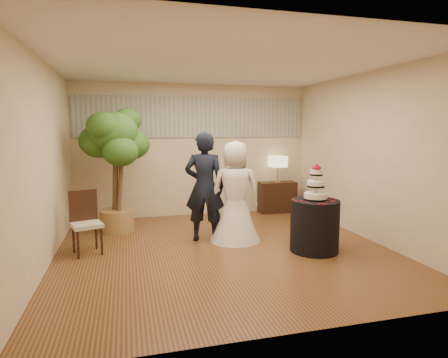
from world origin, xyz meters
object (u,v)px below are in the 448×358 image
object	(u,v)px
cake_table	(315,226)
side_chair	(87,223)
groom	(205,187)
wedding_cake	(316,182)
console	(277,197)
ficus_tree	(115,169)
bride	(235,191)
table_lamp	(278,169)

from	to	relation	value
cake_table	side_chair	xyz separation A→B (m)	(-3.34, 0.75, 0.07)
groom	cake_table	distance (m)	1.86
cake_table	wedding_cake	size ratio (longest dim) A/B	1.45
console	ficus_tree	xyz separation A→B (m)	(-3.45, -0.72, 0.80)
cake_table	console	xyz separation A→B (m)	(0.51, 2.68, -0.06)
cake_table	ficus_tree	xyz separation A→B (m)	(-2.94, 1.96, 0.75)
groom	ficus_tree	world-z (taller)	ficus_tree
console	side_chair	xyz separation A→B (m)	(-3.86, -1.93, 0.13)
groom	bride	size ratio (longest dim) A/B	1.09
cake_table	ficus_tree	bearing A→B (deg)	146.31
groom	console	distance (m)	2.70
console	side_chair	distance (m)	4.31
wedding_cake	side_chair	bearing A→B (deg)	167.32
cake_table	table_lamp	distance (m)	2.79
table_lamp	side_chair	xyz separation A→B (m)	(-3.86, -1.93, -0.50)
groom	ficus_tree	bearing A→B (deg)	-14.67
wedding_cake	table_lamp	distance (m)	2.73
groom	cake_table	xyz separation A→B (m)	(1.50, -0.98, -0.51)
groom	bride	bearing A→B (deg)	-176.06
wedding_cake	table_lamp	xyz separation A→B (m)	(0.51, 2.68, -0.09)
table_lamp	ficus_tree	xyz separation A→B (m)	(-3.45, -0.72, 0.17)
groom	console	size ratio (longest dim) A/B	2.21
bride	console	world-z (taller)	bride
cake_table	wedding_cake	bearing A→B (deg)	0.00
table_lamp	cake_table	bearing A→B (deg)	-100.81
side_chair	table_lamp	bearing A→B (deg)	9.10
cake_table	console	size ratio (longest dim) A/B	0.97
ficus_tree	side_chair	distance (m)	1.44
wedding_cake	ficus_tree	size ratio (longest dim) A/B	0.24
groom	cake_table	size ratio (longest dim) A/B	2.29
bride	side_chair	size ratio (longest dim) A/B	1.78
bride	wedding_cake	xyz separation A→B (m)	(1.02, -0.84, 0.23)
bride	cake_table	bearing A→B (deg)	146.76
wedding_cake	table_lamp	bearing A→B (deg)	79.19
groom	wedding_cake	xyz separation A→B (m)	(1.50, -0.98, 0.16)
cake_table	table_lamp	world-z (taller)	table_lamp
cake_table	console	distance (m)	2.73
cake_table	console	bearing A→B (deg)	79.19
console	table_lamp	xyz separation A→B (m)	(0.00, 0.00, 0.63)
table_lamp	side_chair	size ratio (longest dim) A/B	0.62
cake_table	table_lamp	size ratio (longest dim) A/B	1.37
groom	console	xyz separation A→B (m)	(2.01, 1.70, -0.57)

